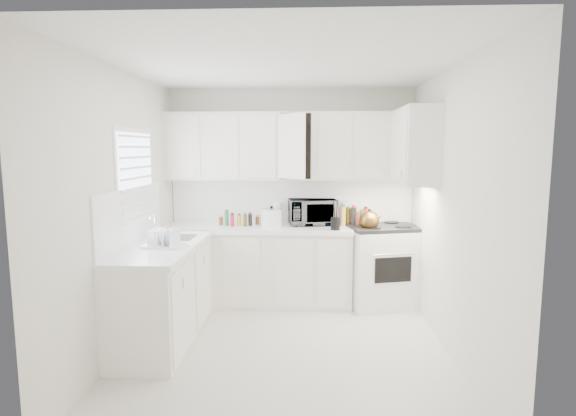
# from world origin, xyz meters

# --- Properties ---
(floor) EXTENTS (3.20, 3.20, 0.00)m
(floor) POSITION_xyz_m (0.00, 0.00, 0.00)
(floor) COLOR beige
(floor) RESTS_ON ground
(ceiling) EXTENTS (3.20, 3.20, 0.00)m
(ceiling) POSITION_xyz_m (0.00, 0.00, 2.60)
(ceiling) COLOR white
(ceiling) RESTS_ON ground
(wall_back) EXTENTS (3.00, 0.00, 3.00)m
(wall_back) POSITION_xyz_m (0.00, 1.60, 1.30)
(wall_back) COLOR silver
(wall_back) RESTS_ON ground
(wall_front) EXTENTS (3.00, 0.00, 3.00)m
(wall_front) POSITION_xyz_m (0.00, -1.60, 1.30)
(wall_front) COLOR silver
(wall_front) RESTS_ON ground
(wall_left) EXTENTS (0.00, 3.20, 3.20)m
(wall_left) POSITION_xyz_m (-1.50, 0.00, 1.30)
(wall_left) COLOR silver
(wall_left) RESTS_ON ground
(wall_right) EXTENTS (0.00, 3.20, 3.20)m
(wall_right) POSITION_xyz_m (1.50, 0.00, 1.30)
(wall_right) COLOR silver
(wall_right) RESTS_ON ground
(window_blinds) EXTENTS (0.06, 0.96, 1.06)m
(window_blinds) POSITION_xyz_m (-1.48, 0.35, 1.55)
(window_blinds) COLOR white
(window_blinds) RESTS_ON wall_left
(lower_cabinets_back) EXTENTS (2.22, 0.60, 0.90)m
(lower_cabinets_back) POSITION_xyz_m (-0.39, 1.30, 0.45)
(lower_cabinets_back) COLOR white
(lower_cabinets_back) RESTS_ON floor
(lower_cabinets_left) EXTENTS (0.60, 1.60, 0.90)m
(lower_cabinets_left) POSITION_xyz_m (-1.20, 0.20, 0.45)
(lower_cabinets_left) COLOR white
(lower_cabinets_left) RESTS_ON floor
(countertop_back) EXTENTS (2.24, 0.64, 0.05)m
(countertop_back) POSITION_xyz_m (-0.39, 1.29, 0.93)
(countertop_back) COLOR white
(countertop_back) RESTS_ON lower_cabinets_back
(countertop_left) EXTENTS (0.64, 1.62, 0.05)m
(countertop_left) POSITION_xyz_m (-1.19, 0.20, 0.93)
(countertop_left) COLOR white
(countertop_left) RESTS_ON lower_cabinets_left
(backsplash_back) EXTENTS (2.98, 0.02, 0.55)m
(backsplash_back) POSITION_xyz_m (0.00, 1.59, 1.23)
(backsplash_back) COLOR white
(backsplash_back) RESTS_ON wall_back
(backsplash_left) EXTENTS (0.02, 1.60, 0.55)m
(backsplash_left) POSITION_xyz_m (-1.49, 0.20, 1.23)
(backsplash_left) COLOR white
(backsplash_left) RESTS_ON wall_left
(upper_cabinets_back) EXTENTS (3.00, 0.33, 0.80)m
(upper_cabinets_back) POSITION_xyz_m (0.00, 1.44, 1.50)
(upper_cabinets_back) COLOR white
(upper_cabinets_back) RESTS_ON wall_back
(upper_cabinets_right) EXTENTS (0.33, 0.90, 0.80)m
(upper_cabinets_right) POSITION_xyz_m (1.33, 0.82, 1.50)
(upper_cabinets_right) COLOR white
(upper_cabinets_right) RESTS_ON wall_right
(sink) EXTENTS (0.42, 0.38, 0.30)m
(sink) POSITION_xyz_m (-1.19, 0.55, 1.07)
(sink) COLOR gray
(sink) RESTS_ON countertop_left
(stove) EXTENTS (0.94, 0.83, 1.24)m
(stove) POSITION_xyz_m (1.10, 1.31, 0.62)
(stove) COLOR white
(stove) RESTS_ON floor
(tea_kettle) EXTENTS (0.35, 0.32, 0.26)m
(tea_kettle) POSITION_xyz_m (0.92, 1.15, 1.07)
(tea_kettle) COLOR olive
(tea_kettle) RESTS_ON stove
(frying_pan) EXTENTS (0.29, 0.45, 0.04)m
(frying_pan) POSITION_xyz_m (1.28, 1.47, 0.96)
(frying_pan) COLOR black
(frying_pan) RESTS_ON stove
(microwave) EXTENTS (0.61, 0.41, 0.38)m
(microwave) POSITION_xyz_m (0.26, 1.46, 1.14)
(microwave) COLOR gray
(microwave) RESTS_ON countertop_back
(rice_cooker) EXTENTS (0.25, 0.25, 0.25)m
(rice_cooker) POSITION_xyz_m (-0.22, 1.27, 1.07)
(rice_cooker) COLOR white
(rice_cooker) RESTS_ON countertop_back
(paper_towel) EXTENTS (0.12, 0.12, 0.27)m
(paper_towel) POSITION_xyz_m (-0.16, 1.45, 1.08)
(paper_towel) COLOR white
(paper_towel) RESTS_ON countertop_back
(utensil_crock) EXTENTS (0.13, 0.13, 0.34)m
(utensil_crock) POSITION_xyz_m (0.52, 1.09, 1.12)
(utensil_crock) COLOR black
(utensil_crock) RESTS_ON countertop_back
(dish_rack) EXTENTS (0.38, 0.30, 0.19)m
(dish_rack) POSITION_xyz_m (-1.15, 0.10, 1.05)
(dish_rack) COLOR white
(dish_rack) RESTS_ON countertop_left
(spice_left_0) EXTENTS (0.06, 0.06, 0.13)m
(spice_left_0) POSITION_xyz_m (-0.85, 1.42, 1.02)
(spice_left_0) COLOR brown
(spice_left_0) RESTS_ON countertop_back
(spice_left_1) EXTENTS (0.06, 0.06, 0.13)m
(spice_left_1) POSITION_xyz_m (-0.78, 1.33, 1.02)
(spice_left_1) COLOR #2B8146
(spice_left_1) RESTS_ON countertop_back
(spice_left_2) EXTENTS (0.06, 0.06, 0.13)m
(spice_left_2) POSITION_xyz_m (-0.70, 1.42, 1.02)
(spice_left_2) COLOR #CF1B42
(spice_left_2) RESTS_ON countertop_back
(spice_left_3) EXTENTS (0.06, 0.06, 0.13)m
(spice_left_3) POSITION_xyz_m (-0.62, 1.33, 1.02)
(spice_left_3) COLOR gold
(spice_left_3) RESTS_ON countertop_back
(spice_left_4) EXTENTS (0.06, 0.06, 0.13)m
(spice_left_4) POSITION_xyz_m (-0.55, 1.42, 1.02)
(spice_left_4) COLOR brown
(spice_left_4) RESTS_ON countertop_back
(spice_left_5) EXTENTS (0.06, 0.06, 0.13)m
(spice_left_5) POSITION_xyz_m (-0.47, 1.33, 1.02)
(spice_left_5) COLOR black
(spice_left_5) RESTS_ON countertop_back
(spice_left_6) EXTENTS (0.06, 0.06, 0.13)m
(spice_left_6) POSITION_xyz_m (-0.40, 1.42, 1.02)
(spice_left_6) COLOR brown
(spice_left_6) RESTS_ON countertop_back
(spice_left_7) EXTENTS (0.06, 0.06, 0.13)m
(spice_left_7) POSITION_xyz_m (-0.32, 1.33, 1.02)
(spice_left_7) COLOR #2B8146
(spice_left_7) RESTS_ON countertop_back
(sauce_right_0) EXTENTS (0.06, 0.06, 0.19)m
(sauce_right_0) POSITION_xyz_m (0.58, 1.46, 1.05)
(sauce_right_0) COLOR #CF1B42
(sauce_right_0) RESTS_ON countertop_back
(sauce_right_1) EXTENTS (0.06, 0.06, 0.19)m
(sauce_right_1) POSITION_xyz_m (0.64, 1.40, 1.05)
(sauce_right_1) COLOR gold
(sauce_right_1) RESTS_ON countertop_back
(sauce_right_2) EXTENTS (0.06, 0.06, 0.19)m
(sauce_right_2) POSITION_xyz_m (0.69, 1.46, 1.05)
(sauce_right_2) COLOR brown
(sauce_right_2) RESTS_ON countertop_back
(sauce_right_3) EXTENTS (0.06, 0.06, 0.19)m
(sauce_right_3) POSITION_xyz_m (0.74, 1.40, 1.05)
(sauce_right_3) COLOR black
(sauce_right_3) RESTS_ON countertop_back
(sauce_right_4) EXTENTS (0.06, 0.06, 0.19)m
(sauce_right_4) POSITION_xyz_m (0.80, 1.46, 1.05)
(sauce_right_4) COLOR brown
(sauce_right_4) RESTS_ON countertop_back
(sauce_right_5) EXTENTS (0.06, 0.06, 0.19)m
(sauce_right_5) POSITION_xyz_m (0.85, 1.40, 1.05)
(sauce_right_5) COLOR #2B8146
(sauce_right_5) RESTS_ON countertop_back
(sauce_right_6) EXTENTS (0.06, 0.06, 0.19)m
(sauce_right_6) POSITION_xyz_m (0.91, 1.46, 1.05)
(sauce_right_6) COLOR #CF1B42
(sauce_right_6) RESTS_ON countertop_back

